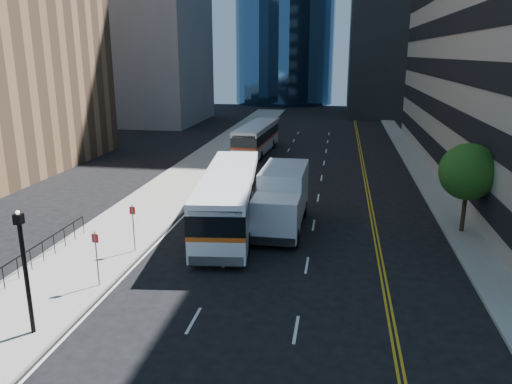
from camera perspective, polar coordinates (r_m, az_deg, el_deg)
ground at (r=23.09m, az=4.23°, el=-10.24°), size 160.00×160.00×0.00m
sidewalk_west at (r=48.37m, az=-5.41°, el=3.62°), size 5.00×90.00×0.15m
sidewalk_east at (r=47.34m, az=18.08°, el=2.65°), size 2.00×90.00×0.15m
midrise_west at (r=78.92m, az=-13.59°, el=20.60°), size 18.00×18.00×35.00m
street_tree at (r=30.29m, az=23.09°, el=2.12°), size 3.20×3.20×5.10m
lamp_post at (r=19.65m, az=-24.89°, el=-7.82°), size 0.28×0.28×4.56m
bus_front at (r=29.37m, az=-3.08°, el=-0.67°), size 4.36×13.25×3.35m
bus_rear at (r=51.74m, az=0.07°, el=6.21°), size 3.07×11.61×2.97m
box_truck at (r=29.24m, az=2.99°, el=-0.71°), size 2.65×7.36×3.50m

